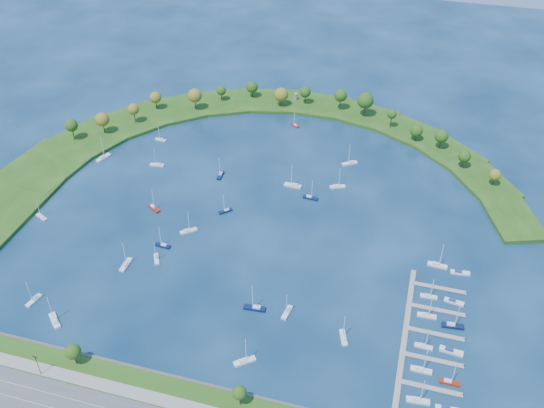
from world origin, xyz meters
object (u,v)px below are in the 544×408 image
(moored_boat_0, at_px, (225,210))
(moored_boat_8, at_px, (255,308))
(harbor_tower, at_px, (296,96))
(moored_boat_5, at_px, (337,186))
(moored_boat_17, at_px, (163,245))
(docked_boat_6, at_px, (427,315))
(moored_boat_7, at_px, (350,163))
(docked_boat_11, at_px, (460,272))
(moored_boat_18, at_px, (244,361))
(moored_boat_14, at_px, (154,208))
(docked_boat_2, at_px, (421,369))
(moored_boat_6, at_px, (156,258))
(docked_boat_5, at_px, (451,351))
(dock_system, at_px, (423,344))
(moored_boat_10, at_px, (161,139))
(docked_boat_10, at_px, (437,265))
(moored_boat_11, at_px, (220,175))
(docked_boat_9, at_px, (454,302))
(moored_boat_16, at_px, (157,164))
(moored_boat_9, at_px, (287,312))
(moored_boat_1, at_px, (34,300))
(docked_boat_4, at_px, (424,346))
(moored_boat_20, at_px, (126,264))
(docked_boat_7, at_px, (453,325))
(docked_boat_3, at_px, (450,382))
(docked_boat_8, at_px, (429,296))
(moored_boat_12, at_px, (295,125))
(moored_boat_21, at_px, (343,337))
(moored_boat_13, at_px, (310,197))
(docked_boat_0, at_px, (418,400))
(moored_boat_19, at_px, (42,216))
(moored_boat_4, at_px, (293,185))

(moored_boat_0, xyz_separation_m, moored_boat_8, (33.51, -58.60, 0.09))
(harbor_tower, bearing_deg, moored_boat_5, -62.83)
(moored_boat_17, height_order, docked_boat_6, docked_boat_6)
(moored_boat_7, distance_m, docked_boat_11, 96.25)
(moored_boat_18, xyz_separation_m, docked_boat_6, (65.03, 42.30, -0.04))
(moored_boat_17, bearing_deg, docked_boat_11, -167.68)
(moored_boat_14, bearing_deg, docked_boat_2, 7.79)
(moored_boat_6, xyz_separation_m, moored_boat_18, (56.29, -43.54, 0.05))
(moored_boat_18, bearing_deg, docked_boat_5, -18.34)
(dock_system, bearing_deg, docked_boat_6, 89.14)
(moored_boat_10, relative_size, docked_boat_10, 0.77)
(moored_boat_14, bearing_deg, moored_boat_11, 90.82)
(moored_boat_8, height_order, docked_boat_11, moored_boat_8)
(docked_boat_9, bearing_deg, moored_boat_16, 168.45)
(moored_boat_0, xyz_separation_m, moored_boat_9, (47.04, -57.12, 0.03))
(docked_boat_6, height_order, docked_boat_10, docked_boat_10)
(moored_boat_14, bearing_deg, moored_boat_10, 143.76)
(moored_boat_6, xyz_separation_m, moored_boat_10, (-41.33, 96.41, -0.02))
(moored_boat_1, bearing_deg, moored_boat_5, 148.17)
(docked_boat_4, bearing_deg, moored_boat_6, 174.03)
(docked_boat_11, bearing_deg, moored_boat_1, -165.50)
(moored_boat_10, relative_size, moored_boat_20, 0.78)
(docked_boat_7, height_order, docked_boat_10, docked_boat_7)
(moored_boat_7, bearing_deg, docked_boat_3, 80.16)
(docked_boat_6, bearing_deg, docked_boat_8, 88.31)
(moored_boat_20, xyz_separation_m, docked_boat_5, (143.42, -9.69, -0.25))
(moored_boat_12, height_order, moored_boat_14, moored_boat_14)
(harbor_tower, distance_m, moored_boat_0, 122.79)
(moored_boat_20, relative_size, moored_boat_21, 1.09)
(moored_boat_18, bearing_deg, docked_boat_3, -28.83)
(moored_boat_7, relative_size, moored_boat_8, 0.95)
(moored_boat_5, distance_m, moored_boat_13, 17.85)
(docked_boat_6, bearing_deg, docked_boat_10, 84.09)
(moored_boat_1, bearing_deg, moored_boat_6, 145.19)
(moored_boat_10, relative_size, moored_boat_18, 0.78)
(moored_boat_11, distance_m, moored_boat_20, 80.35)
(docked_boat_0, xyz_separation_m, docked_boat_9, (10.47, 52.84, -0.30))
(moored_boat_6, bearing_deg, docked_boat_8, 66.04)
(moored_boat_9, bearing_deg, moored_boat_19, -93.42)
(moored_boat_13, bearing_deg, moored_boat_17, -131.72)
(docked_boat_3, bearing_deg, docked_boat_10, 96.12)
(docked_boat_7, relative_size, docked_boat_8, 1.24)
(moored_boat_7, relative_size, moored_boat_14, 1.06)
(moored_boat_0, relative_size, moored_boat_13, 0.90)
(docked_boat_0, bearing_deg, moored_boat_19, 159.09)
(moored_boat_17, xyz_separation_m, docked_boat_4, (122.38, -26.85, -0.02))
(dock_system, relative_size, moored_boat_8, 6.07)
(dock_system, height_order, moored_boat_9, moored_boat_9)
(moored_boat_4, bearing_deg, docked_boat_4, 132.80)
(moored_boat_20, relative_size, docked_boat_4, 1.24)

